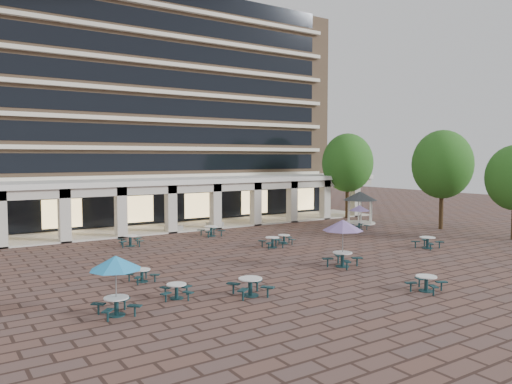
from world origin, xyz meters
TOP-DOWN VIEW (x-y plane):
  - ground at (0.00, 0.00)m, footprint 120.00×120.00m
  - apartment_building at (0.00, 25.47)m, footprint 40.00×15.50m
  - retail_arcade at (0.00, 14.80)m, footprint 42.00×6.60m
  - picnic_table_0 at (-9.83, -5.64)m, footprint 1.80×1.80m
  - picnic_table_1 at (-6.86, -7.08)m, footprint 2.05×2.05m
  - picnic_table_2 at (0.44, -11.00)m, footprint 1.92×1.92m
  - picnic_table_4 at (-12.83, -6.53)m, footprint 2.07×2.07m
  - picnic_table_6 at (0.83, -4.95)m, footprint 2.34×2.34m
  - picnic_table_7 at (9.77, -3.91)m, footprint 1.89×1.89m
  - picnic_table_8 at (-10.04, -1.92)m, footprint 1.56×1.56m
  - picnic_table_9 at (-7.07, 8.22)m, footprint 1.98×1.98m
  - picnic_table_10 at (0.99, 2.23)m, footprint 1.82×1.82m
  - picnic_table_11 at (12.32, 5.14)m, footprint 1.83×1.83m
  - picnic_table_12 at (-0.16, 9.03)m, footprint 1.83×1.83m
  - picnic_table_13 at (2.58, 2.99)m, footprint 1.80×1.80m
  - gazebo at (15.17, 7.90)m, footprint 3.26×3.26m
  - tree_east_a at (18.55, 1.43)m, footprint 5.19×5.19m
  - tree_east_c at (17.30, 11.83)m, footprint 5.24×5.24m
  - planter_left at (-1.65, 12.90)m, footprint 1.50×0.69m
  - planter_right at (2.33, 12.90)m, footprint 1.50×0.77m

SIDE VIEW (x-z plane):
  - ground at x=0.00m, z-range 0.00..0.00m
  - picnic_table_8 at x=-10.04m, z-range 0.06..0.71m
  - picnic_table_13 at x=2.58m, z-range 0.06..0.72m
  - picnic_table_0 at x=-9.83m, z-range 0.06..0.73m
  - picnic_table_2 at x=0.44m, z-range 0.07..0.80m
  - picnic_table_10 at x=0.99m, z-range 0.07..0.80m
  - picnic_table_9 at x=-7.07m, z-range 0.07..0.84m
  - picnic_table_7 at x=9.77m, z-range 0.08..0.86m
  - picnic_table_12 at x=-0.16m, z-range 0.08..0.88m
  - picnic_table_1 at x=-6.86m, z-range 0.08..0.89m
  - planter_right at x=2.33m, z-range -0.11..1.19m
  - planter_left at x=-1.65m, z-range -0.10..1.22m
  - picnic_table_11 at x=12.32m, z-range 0.74..2.85m
  - picnic_table_4 at x=-12.83m, z-range 0.83..3.22m
  - gazebo at x=15.17m, z-range 0.77..3.80m
  - picnic_table_6 at x=0.83m, z-range 0.94..3.64m
  - retail_arcade at x=0.00m, z-range 0.80..5.20m
  - tree_east_a at x=18.55m, z-range 1.33..9.97m
  - tree_east_c at x=17.30m, z-range 1.34..10.07m
  - apartment_building at x=0.00m, z-range 0.00..25.20m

